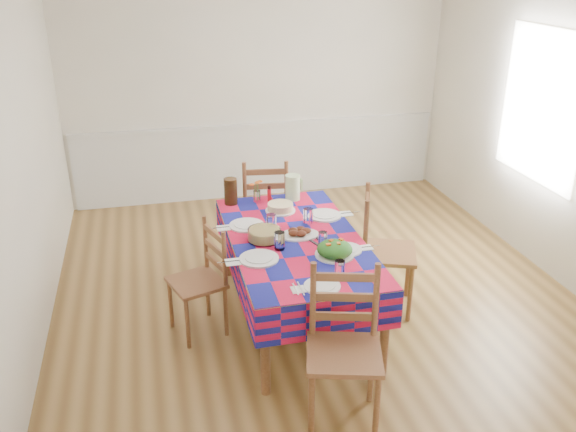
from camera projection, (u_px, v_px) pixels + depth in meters
The scene contains 23 objects.
room at pixel (317, 148), 4.91m from camera, with size 4.58×5.08×2.78m.
wainscot at pixel (260, 157), 7.47m from camera, with size 4.41×0.06×0.92m.
window_right at pixel (542, 106), 5.60m from camera, with size 1.40×1.40×0.00m, color white.
dining_table at pixel (296, 247), 4.83m from camera, with size 1.02×1.90×0.74m.
setting_near_head at pixel (328, 280), 4.13m from camera, with size 0.41×0.27×0.12m.
setting_left_near at pixel (266, 252), 4.50m from camera, with size 0.53×0.32×0.14m.
setting_left_far at pixel (255, 224), 4.96m from camera, with size 0.53×0.31×0.14m.
setting_right_near at pixel (338, 245), 4.61m from camera, with size 0.46×0.26×0.12m.
setting_right_far at pixel (319, 216), 5.12m from camera, with size 0.54×0.31×0.14m.
meat_platter at pixel (299, 233), 4.82m from camera, with size 0.32×0.23×0.06m.
salad_platter at pixel (335, 250), 4.50m from camera, with size 0.29×0.29×0.12m.
pasta_bowl at pixel (264, 235), 4.74m from camera, with size 0.26×0.26×0.09m.
cake at pixel (280, 207), 5.27m from camera, with size 0.26×0.26×0.07m.
serving_utensils at pixel (316, 241), 4.73m from camera, with size 0.15×0.34×0.01m.
flower_vase at pixel (257, 193), 5.44m from camera, with size 0.13×0.11×0.21m.
hot_sauce at pixel (269, 194), 5.47m from camera, with size 0.04×0.04×0.15m, color red.
green_pitcher at pixel (293, 187), 5.50m from camera, with size 0.13×0.13×0.23m, color #C4EBA6.
tea_pitcher at pixel (231, 191), 5.40m from camera, with size 0.12×0.12×0.24m, color black.
name_card at pixel (327, 297), 3.96m from camera, with size 0.07×0.02×0.02m, color white.
chair_near at pixel (344, 349), 3.83m from camera, with size 0.57×0.55×1.05m.
chair_far at pixel (265, 208), 5.94m from camera, with size 0.51×0.49×1.03m.
chair_left at pixel (201, 281), 4.76m from camera, with size 0.49×0.50×0.90m.
chair_right at pixel (383, 252), 5.06m from camera, with size 0.58×0.59×1.05m.
Camera 1 is at (-1.33, -4.54, 2.82)m, focal length 38.00 mm.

